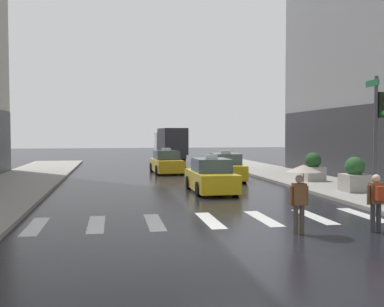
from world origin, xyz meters
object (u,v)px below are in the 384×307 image
(pedestrian_with_backpack, at_px, (377,198))
(planter_near_corner, at_px, (355,176))
(taxi_second, at_px, (225,168))
(taxi_lead, at_px, (211,177))
(planter_mid_block, at_px, (313,168))
(traffic_light_pole, at_px, (378,122))
(pedestrian_with_umbrella, at_px, (302,180))
(taxi_third, at_px, (166,163))
(box_truck, at_px, (170,144))

(pedestrian_with_backpack, xyz_separation_m, planter_near_corner, (3.60, 7.41, -0.10))
(pedestrian_with_backpack, bearing_deg, taxi_second, 92.38)
(taxi_lead, xyz_separation_m, pedestrian_with_backpack, (2.69, -9.51, 0.25))
(taxi_second, relative_size, planter_mid_block, 2.89)
(taxi_second, relative_size, planter_near_corner, 2.89)
(taxi_second, distance_m, planter_near_corner, 8.55)
(traffic_light_pole, xyz_separation_m, taxi_second, (-3.06, 11.02, -2.53))
(taxi_lead, bearing_deg, planter_near_corner, -18.48)
(taxi_lead, height_order, planter_mid_block, taxi_lead)
(traffic_light_pole, relative_size, planter_near_corner, 3.00)
(taxi_second, relative_size, pedestrian_with_umbrella, 2.39)
(taxi_second, xyz_separation_m, pedestrian_with_backpack, (0.62, -14.84, 0.25))
(taxi_third, relative_size, pedestrian_with_umbrella, 2.38)
(pedestrian_with_backpack, relative_size, planter_near_corner, 1.03)
(taxi_second, xyz_separation_m, pedestrian_with_umbrella, (-1.56, -14.66, 0.79))
(box_truck, relative_size, pedestrian_with_umbrella, 3.93)
(pedestrian_with_umbrella, bearing_deg, taxi_lead, 93.20)
(taxi_second, height_order, planter_near_corner, taxi_second)
(pedestrian_with_umbrella, bearing_deg, traffic_light_pole, 38.22)
(taxi_second, relative_size, taxi_third, 1.00)
(box_truck, bearing_deg, pedestrian_with_backpack, -87.08)
(taxi_lead, bearing_deg, box_truck, 87.45)
(taxi_lead, distance_m, taxi_second, 5.72)
(taxi_third, distance_m, planter_near_corner, 14.84)
(taxi_second, bearing_deg, box_truck, 93.38)
(taxi_second, distance_m, box_truck, 17.83)
(box_truck, relative_size, pedestrian_with_backpack, 4.62)
(taxi_second, bearing_deg, pedestrian_with_umbrella, -96.06)
(taxi_lead, xyz_separation_m, box_truck, (1.03, 23.10, 1.13))
(box_truck, distance_m, planter_mid_block, 21.14)
(pedestrian_with_umbrella, distance_m, pedestrian_with_backpack, 2.25)
(planter_near_corner, bearing_deg, pedestrian_with_backpack, -115.96)
(pedestrian_with_backpack, bearing_deg, box_truck, 92.92)
(pedestrian_with_backpack, distance_m, planter_near_corner, 8.24)
(planter_mid_block, bearing_deg, planter_near_corner, -92.61)
(pedestrian_with_umbrella, xyz_separation_m, pedestrian_with_backpack, (2.17, -0.19, -0.54))
(taxi_lead, relative_size, taxi_second, 0.98)
(traffic_light_pole, height_order, planter_near_corner, traffic_light_pole)
(taxi_second, relative_size, box_truck, 0.61)
(traffic_light_pole, relative_size, pedestrian_with_backpack, 2.91)
(taxi_lead, height_order, pedestrian_with_backpack, taxi_lead)
(box_truck, xyz_separation_m, pedestrian_with_umbrella, (-0.51, -32.42, -0.34))
(taxi_second, xyz_separation_m, taxi_third, (-2.94, 5.56, 0.00))
(taxi_lead, xyz_separation_m, pedestrian_with_umbrella, (0.52, -9.33, 0.79))
(taxi_third, relative_size, pedestrian_with_backpack, 2.80)
(box_truck, bearing_deg, taxi_third, -98.81)
(box_truck, relative_size, planter_mid_block, 4.77)
(planter_near_corner, bearing_deg, box_truck, 101.81)
(traffic_light_pole, relative_size, taxi_third, 1.04)
(pedestrian_with_umbrella, distance_m, planter_mid_block, 13.46)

